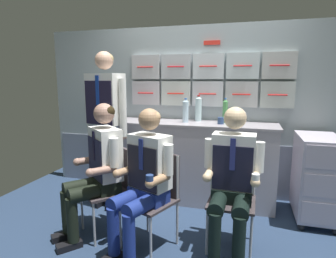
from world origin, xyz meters
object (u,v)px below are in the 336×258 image
object	(u,v)px
folding_chair_center	(156,189)
crew_member_center	(143,175)
folding_chair_near_trolley	(233,189)
crew_member_near_trolley	(232,175)
water_bottle_tall	(186,111)
crew_member_left	(98,165)
service_trolley	(316,176)
folding_chair_left	(114,180)
crew_member_standing	(106,115)
paper_cup_blue	(221,120)
snack_banana	(150,119)

from	to	relation	value
folding_chair_center	crew_member_center	size ratio (longest dim) A/B	0.67
folding_chair_near_trolley	crew_member_near_trolley	bearing A→B (deg)	-91.76
crew_member_near_trolley	water_bottle_tall	distance (m)	1.23
crew_member_left	crew_member_center	distance (m)	0.52
service_trolley	crew_member_near_trolley	xyz separation A→B (m)	(-0.83, -0.83, 0.21)
folding_chair_left	crew_member_standing	world-z (taller)	crew_member_standing
crew_member_center	folding_chair_center	bearing A→B (deg)	67.92
crew_member_near_trolley	service_trolley	bearing A→B (deg)	45.05
crew_member_center	water_bottle_tall	world-z (taller)	water_bottle_tall
folding_chair_center	crew_member_center	bearing A→B (deg)	-112.08
service_trolley	water_bottle_tall	world-z (taller)	water_bottle_tall
folding_chair_center	crew_member_standing	distance (m)	1.13
service_trolley	folding_chair_near_trolley	xyz separation A→B (m)	(-0.82, -0.67, 0.02)
folding_chair_center	crew_member_standing	xyz separation A→B (m)	(-0.78, 0.58, 0.58)
folding_chair_left	paper_cup_blue	size ratio (longest dim) A/B	10.54
crew_member_left	paper_cup_blue	size ratio (longest dim) A/B	16.05
folding_chair_center	water_bottle_tall	world-z (taller)	water_bottle_tall
folding_chair_left	crew_member_left	bearing A→B (deg)	-130.78
service_trolley	crew_member_center	world-z (taller)	crew_member_center
folding_chair_center	folding_chair_near_trolley	distance (m)	0.70
folding_chair_left	crew_member_standing	xyz separation A→B (m)	(-0.32, 0.48, 0.58)
crew_member_center	water_bottle_tall	xyz separation A→B (m)	(0.11, 1.17, 0.43)
folding_chair_near_trolley	water_bottle_tall	distance (m)	1.19
crew_member_center	paper_cup_blue	xyz separation A→B (m)	(0.53, 1.15, 0.33)
snack_banana	water_bottle_tall	bearing A→B (deg)	1.67
water_bottle_tall	snack_banana	xyz separation A→B (m)	(-0.45, -0.01, -0.12)
paper_cup_blue	folding_chair_near_trolley	bearing A→B (deg)	-75.92
paper_cup_blue	crew_member_near_trolley	bearing A→B (deg)	-78.47
folding_chair_left	folding_chair_center	xyz separation A→B (m)	(0.46, -0.10, 0.00)
folding_chair_near_trolley	crew_member_standing	distance (m)	1.61
water_bottle_tall	snack_banana	distance (m)	0.46
folding_chair_left	paper_cup_blue	bearing A→B (deg)	43.95
service_trolley	crew_member_standing	distance (m)	2.37
folding_chair_near_trolley	crew_member_near_trolley	distance (m)	0.24
folding_chair_near_trolley	crew_member_standing	bearing A→B (deg)	165.29
crew_member_near_trolley	snack_banana	bearing A→B (deg)	137.72
service_trolley	folding_chair_left	distance (m)	2.10
crew_member_left	snack_banana	xyz separation A→B (m)	(0.17, 1.03, 0.30)
crew_member_near_trolley	paper_cup_blue	world-z (taller)	crew_member_near_trolley
service_trolley	folding_chair_near_trolley	bearing A→B (deg)	-140.88
service_trolley	snack_banana	size ratio (longest dim) A/B	5.29
crew_member_near_trolley	paper_cup_blue	size ratio (longest dim) A/B	15.93
crew_member_left	folding_chair_left	bearing A→B (deg)	49.22
crew_member_near_trolley	snack_banana	size ratio (longest dim) A/B	7.33
water_bottle_tall	crew_member_left	bearing A→B (deg)	-120.47
crew_member_near_trolley	water_bottle_tall	bearing A→B (deg)	122.25
service_trolley	paper_cup_blue	distance (m)	1.16
crew_member_left	water_bottle_tall	size ratio (longest dim) A/B	4.36
crew_member_center	folding_chair_near_trolley	size ratio (longest dim) A/B	1.49
crew_member_left	folding_chair_near_trolley	size ratio (longest dim) A/B	1.52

